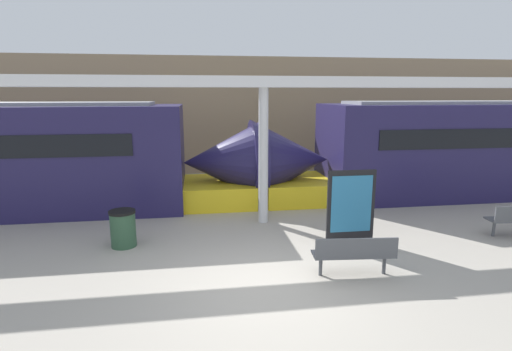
% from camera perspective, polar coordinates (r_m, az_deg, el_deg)
% --- Properties ---
extents(ground_plane, '(60.00, 60.00, 0.00)m').
position_cam_1_polar(ground_plane, '(7.48, 1.55, -15.79)').
color(ground_plane, '#A8A093').
extents(station_wall, '(56.00, 0.20, 5.00)m').
position_cam_1_polar(station_wall, '(17.54, -4.70, 8.51)').
color(station_wall, '#9E8460').
rests_on(station_wall, ground_plane).
extents(train_left, '(16.83, 2.93, 3.20)m').
position_cam_1_polar(train_left, '(16.25, 30.52, 3.21)').
color(train_left, '#231E4C').
rests_on(train_left, ground_plane).
extents(bench_near, '(1.59, 0.58, 0.81)m').
position_cam_1_polar(bench_near, '(7.93, 13.89, -10.62)').
color(bench_near, '#4C4F54').
rests_on(bench_near, ground_plane).
extents(trash_bin, '(0.59, 0.59, 0.85)m').
position_cam_1_polar(trash_bin, '(9.66, -18.46, -7.17)').
color(trash_bin, '#2D5138').
rests_on(trash_bin, ground_plane).
extents(poster_board, '(1.13, 0.07, 1.74)m').
position_cam_1_polar(poster_board, '(9.47, 13.39, -4.39)').
color(poster_board, black).
rests_on(poster_board, ground_plane).
extents(support_column_near, '(0.26, 0.26, 3.60)m').
position_cam_1_polar(support_column_near, '(10.57, 1.05, 2.68)').
color(support_column_near, silver).
rests_on(support_column_near, ground_plane).
extents(canopy_beam, '(28.00, 0.60, 0.28)m').
position_cam_1_polar(canopy_beam, '(10.45, 1.09, 13.23)').
color(canopy_beam, silver).
rests_on(canopy_beam, support_column_near).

